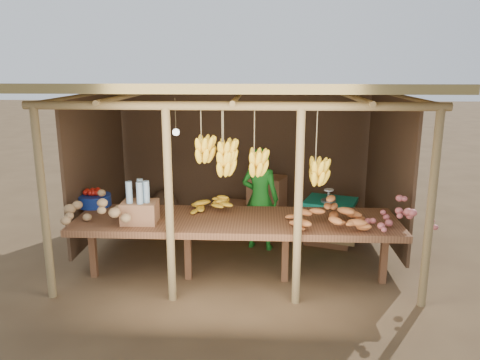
{
  "coord_description": "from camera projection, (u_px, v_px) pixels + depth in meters",
  "views": [
    {
      "loc": [
        0.31,
        -6.33,
        2.6
      ],
      "look_at": [
        0.0,
        0.0,
        1.05
      ],
      "focal_mm": 35.0,
      "sensor_mm": 36.0,
      "label": 1
    }
  ],
  "objects": [
    {
      "name": "ground",
      "position": [
        240.0,
        250.0,
        6.77
      ],
      "size": [
        60.0,
        60.0,
        0.0
      ],
      "primitive_type": "plane",
      "color": "brown",
      "rests_on": "ground"
    },
    {
      "name": "stall_structure",
      "position": [
        242.0,
        118.0,
        6.31
      ],
      "size": [
        4.7,
        3.5,
        2.43
      ],
      "color": "#93794C",
      "rests_on": "ground"
    },
    {
      "name": "counter",
      "position": [
        236.0,
        223.0,
        5.68
      ],
      "size": [
        3.9,
        1.05,
        0.8
      ],
      "color": "brown",
      "rests_on": "ground"
    },
    {
      "name": "potato_heap",
      "position": [
        104.0,
        206.0,
        5.53
      ],
      "size": [
        1.27,
        0.95,
        0.37
      ],
      "primitive_type": null,
      "rotation": [
        0.0,
        0.0,
        -0.26
      ],
      "color": "#A48055",
      "rests_on": "counter"
    },
    {
      "name": "sweet_potato_heap",
      "position": [
        329.0,
        213.0,
        5.29
      ],
      "size": [
        0.89,
        0.55,
        0.35
      ],
      "primitive_type": null,
      "rotation": [
        0.0,
        0.0,
        0.03
      ],
      "color": "#C66D33",
      "rests_on": "counter"
    },
    {
      "name": "onion_heap",
      "position": [
        403.0,
        214.0,
        5.25
      ],
      "size": [
        0.89,
        0.59,
        0.36
      ],
      "primitive_type": null,
      "rotation": [
        0.0,
        0.0,
        0.1
      ],
      "color": "#CB6264",
      "rests_on": "counter"
    },
    {
      "name": "banana_pile",
      "position": [
        217.0,
        199.0,
        5.87
      ],
      "size": [
        0.69,
        0.56,
        0.35
      ],
      "primitive_type": null,
      "rotation": [
        0.0,
        0.0,
        -0.4
      ],
      "color": "gold",
      "rests_on": "counter"
    },
    {
      "name": "tomato_basin",
      "position": [
        94.0,
        199.0,
        6.16
      ],
      "size": [
        0.43,
        0.43,
        0.23
      ],
      "rotation": [
        0.0,
        0.0,
        0.02
      ],
      "color": "navy",
      "rests_on": "counter"
    },
    {
      "name": "bottle_box",
      "position": [
        140.0,
        206.0,
        5.48
      ],
      "size": [
        0.42,
        0.33,
        0.51
      ],
      "color": "#9C6846",
      "rests_on": "counter"
    },
    {
      "name": "vendor",
      "position": [
        260.0,
        199.0,
        6.71
      ],
      "size": [
        0.62,
        0.49,
        1.49
      ],
      "primitive_type": "imported",
      "rotation": [
        0.0,
        0.0,
        2.87
      ],
      "color": "#1A791F",
      "rests_on": "ground"
    },
    {
      "name": "tarp_crate",
      "position": [
        330.0,
        220.0,
        7.01
      ],
      "size": [
        0.89,
        0.83,
        0.86
      ],
      "color": "brown",
      "rests_on": "ground"
    },
    {
      "name": "carton_stack",
      "position": [
        254.0,
        207.0,
        7.55
      ],
      "size": [
        1.24,
        0.57,
        0.87
      ],
      "color": "#9C6846",
      "rests_on": "ground"
    },
    {
      "name": "burlap_sacks",
      "position": [
        151.0,
        206.0,
        7.94
      ],
      "size": [
        0.95,
        0.5,
        0.67
      ],
      "color": "#4C3523",
      "rests_on": "ground"
    }
  ]
}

